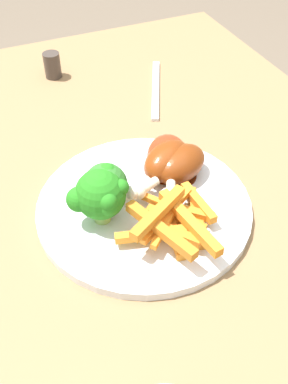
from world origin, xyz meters
TOP-DOWN VIEW (x-y plane):
  - dining_table at (0.00, 0.00)m, footprint 0.91×0.69m
  - dinner_plate at (0.07, -0.04)m, footprint 0.27×0.27m
  - broccoli_floret_front at (0.06, -0.08)m, footprint 0.06×0.05m
  - broccoli_floret_middle at (0.07, -0.09)m, footprint 0.07×0.07m
  - carrot_fries_pile at (0.13, -0.02)m, footprint 0.15×0.13m
  - chicken_drumstick_near at (0.02, 0.02)m, footprint 0.12×0.08m
  - chicken_drumstick_far at (0.04, 0.02)m, footprint 0.08×0.13m
  - chicken_drumstick_extra at (0.03, 0.01)m, footprint 0.09×0.12m
  - fork at (-0.19, 0.10)m, footprint 0.18×0.09m
  - pepper_shaker at (-0.31, -0.05)m, footprint 0.03×0.03m

SIDE VIEW (x-z plane):
  - dining_table at x=0.00m, z-range 0.24..1.00m
  - fork at x=-0.19m, z-range 0.76..0.76m
  - dinner_plate at x=0.07m, z-range 0.76..0.77m
  - pepper_shaker at x=-0.31m, z-range 0.76..0.81m
  - carrot_fries_pile at x=0.13m, z-range 0.77..0.81m
  - chicken_drumstick_near at x=0.02m, z-range 0.77..0.81m
  - chicken_drumstick_far at x=0.04m, z-range 0.77..0.82m
  - chicken_drumstick_extra at x=0.03m, z-range 0.77..0.82m
  - broccoli_floret_front at x=0.06m, z-range 0.78..0.85m
  - broccoli_floret_middle at x=0.07m, z-range 0.78..0.85m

